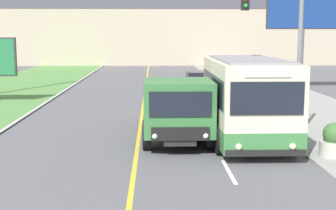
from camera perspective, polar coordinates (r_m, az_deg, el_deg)
The scene contains 9 objects.
city_bus at distance 17.14m, azimuth 9.61°, elevation 0.54°, with size 2.67×6.06×3.08m.
dump_truck at distance 17.06m, azimuth 1.09°, elevation -0.53°, with size 2.46×6.61×2.36m.
car_distant at distance 31.49m, azimuth 3.75°, elevation 2.72°, with size 1.80×4.30×1.45m.
traffic_light_mast at distance 17.78m, azimuth 13.84°, elevation 7.97°, with size 2.28×0.32×5.99m.
billboard_large at distance 33.60m, azimuth 16.20°, elevation 10.82°, with size 5.07×0.24×7.06m.
planter_round_near at distance 15.84m, azimuth 19.56°, elevation -4.20°, with size 0.89×0.89×1.08m.
planter_round_second at distance 20.77m, azimuth 14.12°, elevation -0.99°, with size 0.88×0.88×1.07m.
planter_round_third at distance 25.91m, azimuth 11.37°, elevation 0.97°, with size 0.96×0.96×1.07m.
planter_round_far at distance 31.04m, azimuth 8.75°, elevation 2.26°, with size 0.89×0.89×1.03m.
Camera 1 is at (0.57, -0.63, 3.95)m, focal length 50.00 mm.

